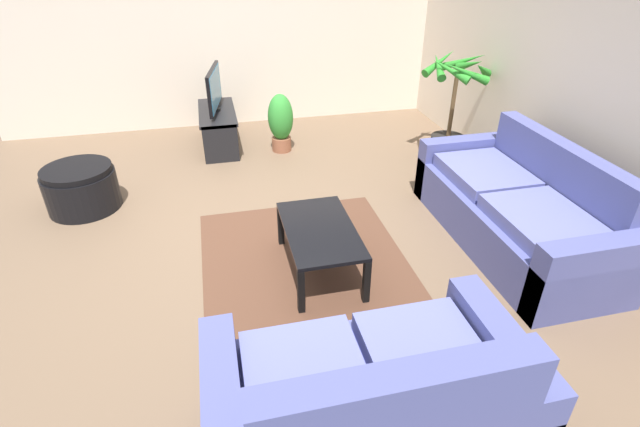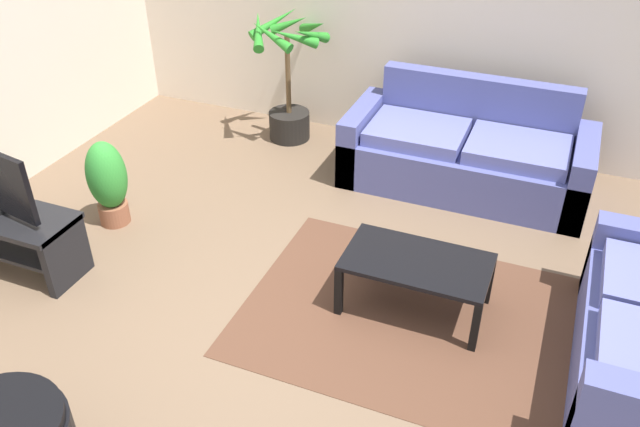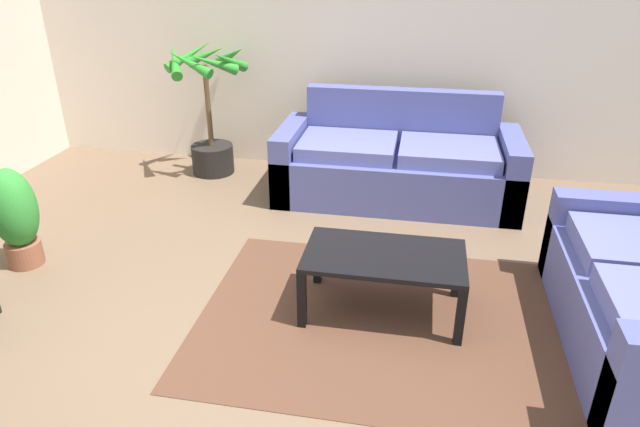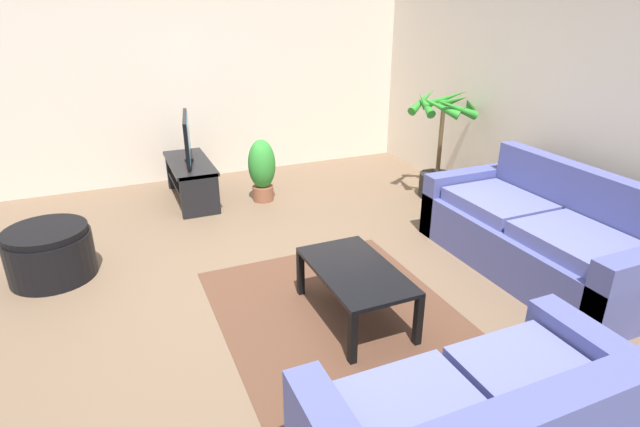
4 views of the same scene
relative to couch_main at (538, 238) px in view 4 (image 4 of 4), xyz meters
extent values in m
plane|color=brown|center=(-0.72, -2.28, -0.30)|extent=(6.60, 6.60, 0.00)
cube|color=beige|center=(-0.72, 0.72, 1.05)|extent=(6.00, 0.06, 2.70)
cube|color=beige|center=(-3.72, -2.28, 1.05)|extent=(0.06, 6.00, 2.70)
cube|color=#4C518C|center=(0.00, -0.03, -0.09)|extent=(2.09, 0.90, 0.42)
cube|color=#4C518C|center=(0.00, 0.34, 0.36)|extent=(1.73, 0.16, 0.48)
cube|color=#4C518C|center=(-0.95, -0.03, 0.01)|extent=(0.18, 0.90, 0.62)
cube|color=#4C518C|center=(0.95, -0.03, 0.01)|extent=(0.18, 0.90, 0.62)
cube|color=#5D63A4|center=(-0.43, -0.08, 0.18)|extent=(0.82, 0.66, 0.12)
cube|color=#5D63A4|center=(0.43, -0.08, 0.18)|extent=(0.82, 0.66, 0.12)
cube|color=#4C518C|center=(1.53, -1.13, 0.01)|extent=(0.90, 0.18, 0.62)
cube|color=#5D63A4|center=(1.48, -2.19, 0.18)|extent=(0.66, 0.60, 0.12)
cube|color=#5D63A4|center=(1.48, -1.54, 0.18)|extent=(0.66, 0.60, 0.12)
cube|color=black|center=(-2.85, -2.43, 0.15)|extent=(1.10, 0.45, 0.04)
cube|color=black|center=(-2.85, -2.43, -0.09)|extent=(1.02, 0.39, 0.03)
cube|color=black|center=(-3.37, -2.43, -0.06)|extent=(0.06, 0.41, 0.47)
cube|color=black|center=(-2.33, -2.43, -0.06)|extent=(0.06, 0.41, 0.47)
cube|color=black|center=(-2.85, -2.43, 0.46)|extent=(0.86, 0.19, 0.49)
cube|color=teal|center=(-2.85, -2.41, 0.46)|extent=(0.80, 0.15, 0.44)
cylinder|color=black|center=(-2.85, -2.43, 0.19)|extent=(0.10, 0.10, 0.04)
cube|color=black|center=(0.03, -1.77, 0.09)|extent=(0.96, 0.54, 0.03)
cube|color=black|center=(-0.43, -2.02, -0.11)|extent=(0.05, 0.05, 0.38)
cube|color=black|center=(0.48, -2.02, -0.11)|extent=(0.05, 0.05, 0.38)
cube|color=black|center=(-0.43, -1.53, -0.11)|extent=(0.05, 0.05, 0.38)
cube|color=black|center=(0.48, -1.53, -0.11)|extent=(0.05, 0.05, 0.38)
cube|color=#513323|center=(0.03, -1.87, -0.30)|extent=(2.20, 1.70, 0.01)
cylinder|color=black|center=(-1.83, 0.27, -0.16)|extent=(0.41, 0.41, 0.28)
cylinder|color=brown|center=(-1.83, 0.27, 0.37)|extent=(0.05, 0.05, 0.78)
cone|color=#288526|center=(-1.56, 0.22, 0.81)|extent=(0.20, 0.55, 0.29)
cone|color=#288526|center=(-1.63, 0.46, 0.81)|extent=(0.45, 0.45, 0.29)
cone|color=#288526|center=(-1.88, 0.44, 0.81)|extent=(0.38, 0.21, 0.22)
cone|color=#288526|center=(-2.04, 0.42, 0.81)|extent=(0.40, 0.48, 0.28)
cone|color=#288526|center=(-2.06, 0.15, 0.81)|extent=(0.32, 0.52, 0.28)
cone|color=#288526|center=(-1.88, 0.05, 0.81)|extent=(0.46, 0.20, 0.26)
cone|color=#288526|center=(-1.67, 0.10, 0.81)|extent=(0.41, 0.38, 0.26)
cylinder|color=brown|center=(-2.52, -1.67, -0.21)|extent=(0.24, 0.24, 0.17)
ellipsoid|color=#308931|center=(-2.52, -1.67, 0.14)|extent=(0.31, 0.31, 0.58)
cylinder|color=black|center=(-1.52, -3.85, -0.11)|extent=(0.69, 0.69, 0.38)
cylinder|color=black|center=(-1.52, -3.85, 0.11)|extent=(0.66, 0.66, 0.06)
camera|label=1|loc=(3.07, -2.49, 2.10)|focal=26.47mm
camera|label=2|loc=(0.72, -5.16, 2.71)|focal=36.56mm
camera|label=3|loc=(0.18, -4.70, 1.79)|focal=31.51mm
camera|label=4|loc=(2.84, -3.27, 1.88)|focal=28.39mm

